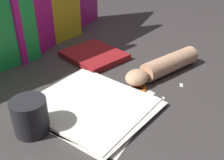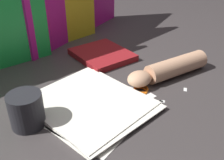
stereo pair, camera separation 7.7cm
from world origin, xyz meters
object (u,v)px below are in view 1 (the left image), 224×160
at_px(mug, 30,116).
at_px(book_closed, 94,55).
at_px(paper_stack, 91,105).
at_px(scissors, 132,87).
at_px(hand_forearm, 163,66).

bearing_deg(mug, book_closed, 16.35).
distance_m(paper_stack, mug, 0.18).
distance_m(book_closed, mug, 0.45).
bearing_deg(scissors, book_closed, 64.98).
bearing_deg(book_closed, hand_forearm, -84.26).
bearing_deg(mug, hand_forearm, -18.71).
height_order(book_closed, mug, mug).
xyz_separation_m(hand_forearm, mug, (-0.46, 0.15, 0.01)).
xyz_separation_m(paper_stack, book_closed, (0.27, 0.19, 0.00)).
distance_m(paper_stack, book_closed, 0.33).
height_order(scissors, mug, mug).
height_order(hand_forearm, mug, mug).
distance_m(scissors, hand_forearm, 0.15).
bearing_deg(hand_forearm, paper_stack, 162.67).
height_order(book_closed, hand_forearm, hand_forearm).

